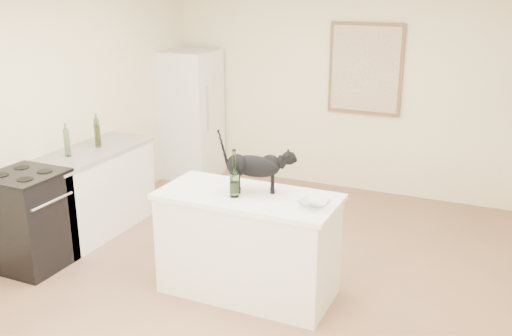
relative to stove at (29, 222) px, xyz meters
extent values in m
plane|color=#946B4F|center=(1.95, 0.60, -0.45)|extent=(5.50, 5.50, 0.00)
plane|color=#FAF0C1|center=(1.95, 3.35, 0.85)|extent=(4.50, 0.00, 4.50)
plane|color=#FAF0C1|center=(-0.30, 0.60, 0.85)|extent=(0.00, 5.50, 5.50)
cube|color=white|center=(2.05, 0.40, -0.02)|extent=(1.44, 0.67, 0.86)
cube|color=white|center=(2.05, 0.40, 0.43)|extent=(1.50, 0.70, 0.04)
cube|color=white|center=(0.00, 0.90, -0.02)|extent=(0.60, 1.40, 0.86)
cube|color=gray|center=(0.00, 0.90, 0.43)|extent=(0.62, 1.44, 0.04)
cube|color=black|center=(0.00, 0.00, 0.00)|extent=(0.60, 0.60, 0.90)
cube|color=white|center=(0.00, 2.95, 0.40)|extent=(0.68, 0.68, 1.70)
cube|color=brown|center=(2.25, 3.32, 1.10)|extent=(0.90, 0.03, 1.10)
cube|color=beige|center=(2.25, 3.30, 1.10)|extent=(0.82, 0.00, 1.02)
cylinder|color=#2F6327|center=(1.97, 0.31, 0.63)|extent=(0.08, 0.08, 0.35)
imported|color=white|center=(2.64, 0.35, 0.48)|extent=(0.29, 0.29, 0.06)
cube|color=white|center=(0.34, 3.06, 0.85)|extent=(0.01, 0.14, 0.18)
cylinder|color=#23501B|center=(-0.05, 0.64, 0.59)|extent=(0.06, 0.06, 0.28)
cylinder|color=brown|center=(-0.03, 1.09, 0.56)|extent=(0.06, 0.06, 0.22)
cylinder|color=#194B1F|center=(0.01, 1.03, 0.60)|extent=(0.06, 0.06, 0.30)
camera|label=1|loc=(3.97, -3.67, 2.14)|focal=40.99mm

